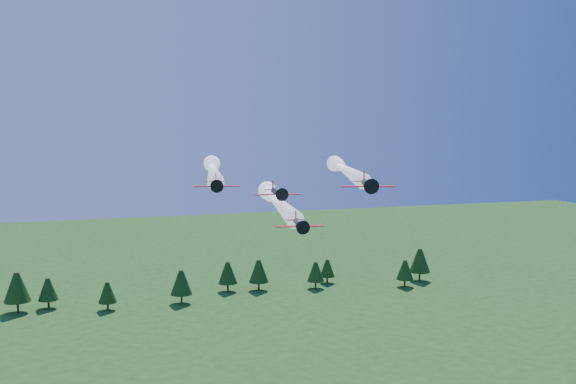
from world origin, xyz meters
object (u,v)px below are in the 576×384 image
object	(u,v)px
plane_lead	(275,200)
plane_slot	(277,192)
plane_right	(344,169)
plane_left	(213,169)

from	to	relation	value
plane_lead	plane_slot	bearing A→B (deg)	-95.12
plane_right	plane_slot	size ratio (longest dim) A/B	7.41
plane_right	plane_lead	bearing A→B (deg)	-132.05
plane_lead	plane_right	bearing A→B (deg)	41.29
plane_left	plane_right	size ratio (longest dim) A/B	0.97
plane_left	plane_slot	world-z (taller)	plane_left
plane_lead	plane_slot	distance (m)	11.86
plane_lead	plane_left	bearing A→B (deg)	133.62
plane_lead	plane_right	world-z (taller)	plane_right
plane_right	plane_left	bearing A→B (deg)	-168.54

